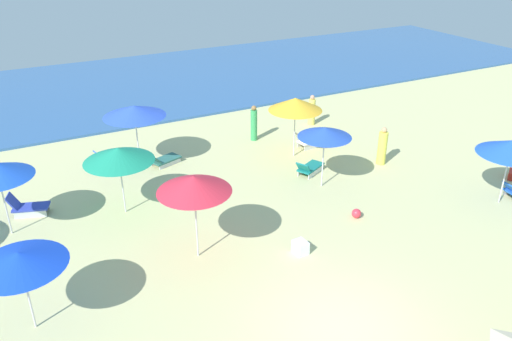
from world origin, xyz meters
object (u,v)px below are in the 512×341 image
Objects in this scene: beachgoer_2 at (254,124)px; umbrella_6 at (512,147)px; umbrella_4 at (194,184)px; beachgoer_0 at (382,147)px; umbrella_5 at (118,155)px; lounge_chair_0_0 at (28,207)px; cooler_box_2 at (300,247)px; lounge_chair_7_0 at (309,141)px; beachgoer_1 at (312,111)px; umbrella_2 at (325,132)px; lounge_chair_2_0 at (309,168)px; umbrella_3 at (134,111)px; beach_ball_1 at (356,213)px; lounge_chair_3_1 at (111,158)px; umbrella_7 at (295,104)px; lounge_chair_3_0 at (164,160)px; umbrella_1 at (19,259)px.

umbrella_6 is at bearing -29.14° from beachgoer_2.
umbrella_4 is 9.61m from beachgoer_0.
umbrella_5 is at bearing 149.21° from beachgoer_0.
lounge_chair_0_0 is 3.13× the size of cooler_box_2.
beachgoer_1 is (1.66, 2.32, 0.42)m from lounge_chair_7_0.
umbrella_6 is (4.90, -4.00, -0.03)m from umbrella_2.
lounge_chair_2_0 is 7.08m from umbrella_4.
umbrella_3 is 8.14× the size of beach_ball_1.
lounge_chair_0_0 is 4.51m from lounge_chair_3_1.
lounge_chair_0_0 is at bearing 179.73° from umbrella_7.
umbrella_4 is at bearing -160.83° from umbrella_2.
beach_ball_1 is (-0.78, -5.33, -2.16)m from umbrella_7.
beach_ball_1 is at bearing -167.75° from lounge_chair_3_0.
beachgoer_1 reaches higher than lounge_chair_0_0.
beachgoer_2 is (-0.18, 5.22, -1.39)m from umbrella_2.
umbrella_6 is 1.49× the size of beachgoer_0.
cooler_box_2 is at bearing -132.39° from umbrella_2.
umbrella_5 is at bearing 35.66° from cooler_box_2.
umbrella_3 is at bearing 126.09° from beach_ball_1.
lounge_chair_0_0 reaches higher than cooler_box_2.
beachgoer_1 is at bearing 32.06° from umbrella_1.
umbrella_6 is at bearing -10.43° from umbrella_4.
cooler_box_2 is (-3.04, -3.33, -1.98)m from umbrella_2.
umbrella_6 is 8.20m from cooler_box_2.
lounge_chair_3_1 is 3.16× the size of cooler_box_2.
beach_ball_1 is (-5.17, 1.53, -1.99)m from umbrella_6.
umbrella_2 reaches higher than beachgoer_0.
umbrella_2 reaches higher than lounge_chair_0_0.
lounge_chair_3_1 is at bearing 157.71° from umbrella_7.
umbrella_4 is at bearing 175.48° from beach_ball_1.
beachgoer_0 is (3.28, 0.50, -1.44)m from umbrella_2.
umbrella_2 is 1.63× the size of lounge_chair_2_0.
cooler_box_2 is (3.55, -9.10, -0.03)m from lounge_chair_3_1.
lounge_chair_3_0 is 0.56× the size of umbrella_4.
umbrella_4 reaches higher than umbrella_2.
umbrella_3 is at bearing 128.80° from beachgoer_0.
beachgoer_2 is at bearing 28.00° from umbrella_5.
umbrella_2 is 1.47× the size of beachgoer_0.
umbrella_1 reaches higher than beachgoer_1.
cooler_box_2 is (7.47, -0.38, -1.83)m from umbrella_1.
beachgoer_0 reaches higher than lounge_chair_3_0.
cooler_box_2 is (4.05, -4.88, -1.96)m from umbrella_5.
umbrella_7 is 5.80m from beach_ball_1.
beachgoer_2 is 9.04m from cooler_box_2.
lounge_chair_0_0 is 11.19m from beach_ball_1.
umbrella_1 is at bearing -109.67° from beachgoer_2.
umbrella_1 reaches higher than beach_ball_1.
beachgoer_1 is at bearing 99.69° from umbrella_6.
lounge_chair_3_1 is 9.85m from beachgoer_1.
umbrella_4 is (-5.98, -3.11, 2.18)m from lounge_chair_2_0.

